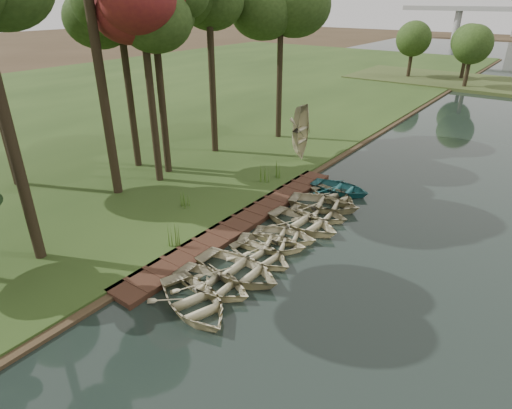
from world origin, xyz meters
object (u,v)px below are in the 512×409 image
Objects in this scene: rowboat_0 at (194,300)px; rowboat_2 at (238,268)px; boardwalk at (243,222)px; stored_rowboat at (301,154)px; rowboat_1 at (213,282)px.

rowboat_0 is 0.98× the size of rowboat_2.
stored_rowboat is (-2.24, 9.54, 0.55)m from boardwalk.
rowboat_1 is (2.43, -5.16, 0.27)m from boardwalk.
rowboat_2 is at bearing -55.11° from boardwalk.
boardwalk is 4.12× the size of stored_rowboat.
rowboat_1 is (-0.22, 1.33, -0.04)m from rowboat_0.
rowboat_2 is at bearing -12.75° from rowboat_1.
rowboat_2 reaches higher than boardwalk.
stored_rowboat is at bearing 103.23° from boardwalk.
rowboat_2 is 1.03× the size of stored_rowboat.
rowboat_1 is 1.34m from rowboat_2.
rowboat_0 is 1.01× the size of stored_rowboat.
stored_rowboat is (-4.67, 14.70, 0.29)m from rowboat_1.
rowboat_1 is 15.43m from stored_rowboat.
rowboat_2 is at bearing 18.91° from rowboat_0.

